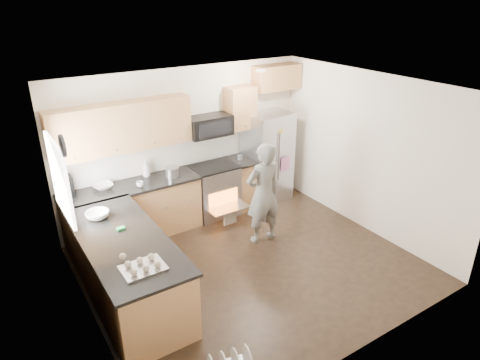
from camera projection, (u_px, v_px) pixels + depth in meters
ground at (251, 265)px, 6.30m from camera, size 4.50×4.50×0.00m
room_shell at (249, 159)px, 5.62m from camera, size 4.54×4.04×2.62m
back_cabinet_run at (162, 174)px, 6.96m from camera, size 4.45×0.64×2.50m
peninsula at (127, 269)px, 5.43m from camera, size 0.96×2.36×1.02m
stove_range at (214, 179)px, 7.50m from camera, size 0.76×0.97×1.79m
refrigerator at (267, 157)px, 8.02m from camera, size 0.90×0.73×1.69m
person at (263, 194)px, 6.62m from camera, size 0.62×0.42×1.65m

